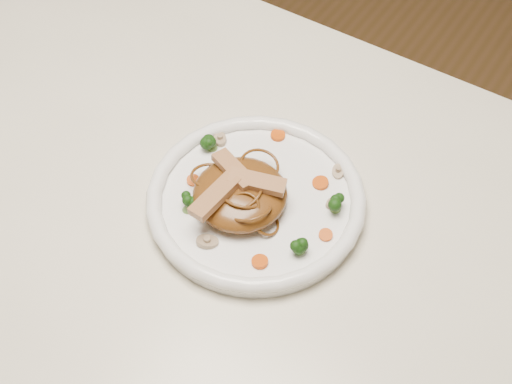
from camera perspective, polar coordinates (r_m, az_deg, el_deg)
The scene contains 19 objects.
table at distance 0.98m, azimuth -5.07°, elevation -4.02°, with size 1.20×0.80×0.75m.
plate at distance 0.88m, azimuth 0.00°, elevation -0.88°, with size 0.27×0.27×0.02m, color white.
noodle_mound at distance 0.86m, azimuth -1.32°, elevation -0.15°, with size 0.12×0.12×0.04m, color brown.
chicken_a at distance 0.84m, azimuth 0.10°, elevation 0.83°, with size 0.07×0.02×0.01m, color tan.
chicken_b at distance 0.86m, azimuth -1.82°, elevation 1.83°, with size 0.07×0.02×0.01m, color tan.
chicken_c at distance 0.83m, azimuth -3.37°, elevation -0.35°, with size 0.07×0.02×0.01m, color tan.
broccoli_0 at distance 0.86m, azimuth 6.60°, elevation -0.77°, with size 0.03×0.03×0.03m, color #16460E, non-canonical shape.
broccoli_1 at distance 0.92m, azimuth -3.64°, elevation 4.15°, with size 0.02×0.02×0.03m, color #16460E, non-canonical shape.
broccoli_2 at distance 0.86m, azimuth -5.68°, elevation -0.94°, with size 0.02×0.02×0.03m, color #16460E, non-canonical shape.
broccoli_3 at distance 0.82m, azimuth 3.64°, elevation -4.30°, with size 0.02×0.02×0.03m, color #16460E, non-canonical shape.
carrot_0 at distance 0.89m, azimuth 5.30°, elevation 0.74°, with size 0.02×0.02×0.01m, color #B63B06.
carrot_1 at distance 0.90m, azimuth -5.17°, elevation 0.96°, with size 0.02×0.02×0.01m, color #B63B06.
carrot_2 at distance 0.85m, azimuth 5.73°, elevation -3.53°, with size 0.02×0.02×0.01m, color #B63B06.
carrot_3 at distance 0.95m, azimuth 1.80°, elevation 4.66°, with size 0.02×0.02×0.01m, color #B63B06.
carrot_4 at distance 0.82m, azimuth 0.31°, elevation -5.73°, with size 0.02×0.02×0.01m, color #B63B06.
mushroom_0 at distance 0.84m, azimuth -4.01°, elevation -4.08°, with size 0.03×0.03×0.01m, color tan.
mushroom_1 at distance 0.88m, azimuth 6.38°, elevation -0.93°, with size 0.02×0.02×0.01m, color tan.
mushroom_2 at distance 0.94m, azimuth -2.95°, elevation 4.32°, with size 0.02×0.02×0.01m, color tan.
mushroom_3 at distance 0.91m, azimuth 6.73°, elevation 1.65°, with size 0.02×0.02×0.01m, color tan.
Camera 1 is at (0.37, -0.41, 1.46)m, focal length 48.83 mm.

